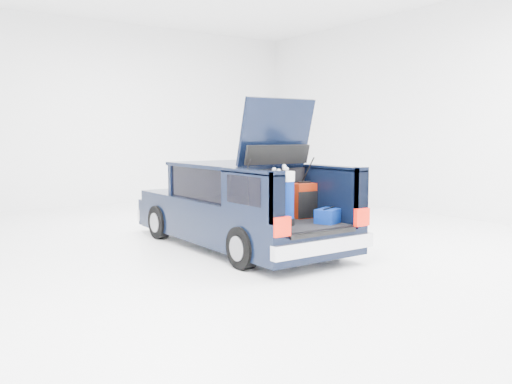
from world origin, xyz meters
TOP-DOWN VIEW (x-y plane):
  - ground at (0.00, 0.00)m, footprint 14.00×14.00m
  - car at (-0.00, 0.11)m, footprint 1.87×4.65m
  - red_suitcase at (0.50, -1.13)m, footprint 0.37×0.25m
  - black_golf_bag at (-0.36, -1.51)m, footprint 0.26×0.36m
  - blue_golf_bag at (-0.17, -1.50)m, footprint 0.32×0.32m
  - blue_duffel at (0.50, -1.70)m, footprint 0.52×0.44m

SIDE VIEW (x-z plane):
  - ground at x=0.00m, z-range 0.00..0.00m
  - car at x=0.00m, z-range -0.56..1.91m
  - blue_duffel at x=0.50m, z-range 0.59..0.82m
  - red_suitcase at x=0.50m, z-range 0.58..1.17m
  - black_golf_bag at x=-0.36m, z-range 0.56..1.41m
  - blue_golf_bag at x=-0.17m, z-range 0.56..1.45m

